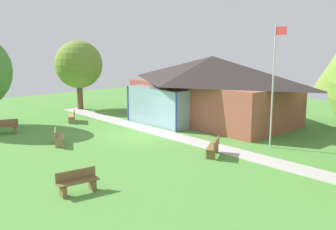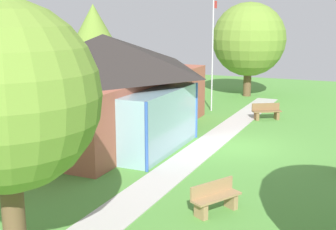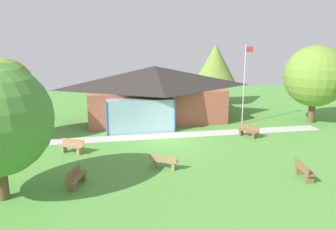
# 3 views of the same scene
# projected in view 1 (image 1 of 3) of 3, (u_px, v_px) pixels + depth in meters

# --- Properties ---
(ground_plane) EXTENTS (44.00, 44.00, 0.00)m
(ground_plane) POSITION_uv_depth(u_px,v_px,m) (145.00, 136.00, 22.18)
(ground_plane) COLOR #54933D
(pavilion) EXTENTS (11.89, 7.70, 4.50)m
(pavilion) POSITION_uv_depth(u_px,v_px,m) (210.00, 88.00, 25.94)
(pavilion) COLOR #A35642
(pavilion) RESTS_ON ground_plane
(footpath) EXTENTS (22.98, 1.57, 0.03)m
(footpath) POSITION_uv_depth(u_px,v_px,m) (159.00, 132.00, 22.92)
(footpath) COLOR #BCB7B2
(footpath) RESTS_ON ground_plane
(flagpole) EXTENTS (0.64, 0.08, 6.28)m
(flagpole) POSITION_uv_depth(u_px,v_px,m) (274.00, 81.00, 18.98)
(flagpole) COLOR silver
(flagpole) RESTS_ON ground_plane
(bench_front_left) EXTENTS (0.94, 1.56, 0.84)m
(bench_front_left) POSITION_uv_depth(u_px,v_px,m) (5.00, 127.00, 22.55)
(bench_front_left) COLOR brown
(bench_front_left) RESTS_ON ground_plane
(bench_mid_right) EXTENTS (1.18, 1.50, 0.84)m
(bench_mid_right) POSITION_uv_depth(u_px,v_px,m) (214.00, 148.00, 18.05)
(bench_mid_right) COLOR brown
(bench_mid_right) RESTS_ON ground_plane
(bench_front_center) EXTENTS (1.53, 1.08, 0.84)m
(bench_front_center) POSITION_uv_depth(u_px,v_px,m) (58.00, 137.00, 20.07)
(bench_front_center) COLOR #9E7A51
(bench_front_center) RESTS_ON ground_plane
(bench_mid_left) EXTENTS (1.52, 1.12, 0.84)m
(bench_mid_left) POSITION_uv_depth(u_px,v_px,m) (72.00, 116.00, 26.06)
(bench_mid_left) COLOR #9E7A51
(bench_mid_left) RESTS_ON ground_plane
(bench_front_right) EXTENTS (0.64, 1.55, 0.84)m
(bench_front_right) POSITION_uv_depth(u_px,v_px,m) (77.00, 182.00, 13.51)
(bench_front_right) COLOR brown
(bench_front_right) RESTS_ON ground_plane
(tree_west_hedge) EXTENTS (3.84, 3.84, 5.61)m
(tree_west_hedge) POSITION_uv_depth(u_px,v_px,m) (79.00, 65.00, 30.59)
(tree_west_hedge) COLOR brown
(tree_west_hedge) RESTS_ON ground_plane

